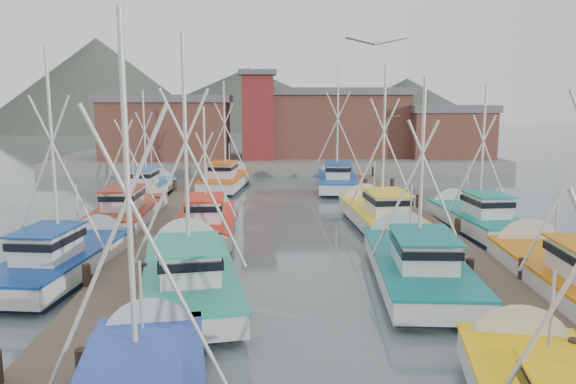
{
  "coord_description": "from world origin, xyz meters",
  "views": [
    {
      "loc": [
        -1.7,
        -21.68,
        7.07
      ],
      "look_at": [
        -0.42,
        4.98,
        2.6
      ],
      "focal_mm": 35.0,
      "sensor_mm": 36.0,
      "label": 1
    }
  ],
  "objects_px": {
    "boat_4": "(189,273)",
    "boat_8": "(207,222)",
    "boat_12": "(227,180)",
    "lookout_tower": "(258,114)"
  },
  "relations": [
    {
      "from": "boat_4",
      "to": "boat_8",
      "type": "bearing_deg",
      "value": 82.36
    },
    {
      "from": "boat_12",
      "to": "boat_8",
      "type": "bearing_deg",
      "value": -82.59
    },
    {
      "from": "boat_4",
      "to": "boat_12",
      "type": "bearing_deg",
      "value": 81.29
    },
    {
      "from": "boat_4",
      "to": "boat_12",
      "type": "distance_m",
      "value": 24.23
    },
    {
      "from": "lookout_tower",
      "to": "boat_4",
      "type": "xyz_separation_m",
      "value": [
        -2.4,
        -34.6,
        -4.87
      ]
    },
    {
      "from": "boat_8",
      "to": "lookout_tower",
      "type": "bearing_deg",
      "value": 81.98
    },
    {
      "from": "boat_4",
      "to": "boat_12",
      "type": "xyz_separation_m",
      "value": [
        -0.02,
        24.23,
        -0.0
      ]
    },
    {
      "from": "boat_8",
      "to": "boat_4",
      "type": "bearing_deg",
      "value": -91.2
    },
    {
      "from": "boat_8",
      "to": "boat_12",
      "type": "distance_m",
      "value": 15.36
    },
    {
      "from": "lookout_tower",
      "to": "boat_12",
      "type": "relative_size",
      "value": 0.9
    }
  ]
}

